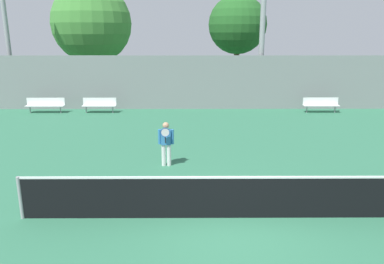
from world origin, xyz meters
TOP-DOWN VIEW (x-y plane):
  - ground_plane at (0.00, 0.00)m, footprint 100.00×100.00m
  - tennis_net at (0.00, 0.00)m, footprint 10.27×0.09m
  - tennis_player at (-1.77, 3.74)m, footprint 0.54×0.41m
  - bench_courtside_near at (6.47, 12.47)m, footprint 2.00×0.40m
  - bench_courtside_far at (-9.14, 12.47)m, footprint 2.14×0.40m
  - bench_adjacent_court at (-6.08, 12.47)m, footprint 1.88×0.40m
  - light_pole_near_left at (-11.86, 14.67)m, footprint 0.90×0.60m
  - light_pole_far_right at (3.23, 13.98)m, footprint 0.90×0.60m
  - back_fence at (0.00, 13.54)m, footprint 32.56×0.06m
  - tree_green_tall at (2.35, 18.56)m, footprint 4.03×4.03m
  - tree_green_broad at (-7.87, 19.01)m, footprint 5.58×5.58m

SIDE VIEW (x-z plane):
  - ground_plane at x=0.00m, z-range 0.00..0.00m
  - bench_adjacent_court at x=-6.08m, z-range 0.09..0.94m
  - bench_courtside_near at x=6.47m, z-range 0.10..0.94m
  - bench_courtside_far at x=-9.14m, z-range 0.10..0.94m
  - tennis_net at x=0.00m, z-range 0.01..1.10m
  - tennis_player at x=-1.77m, z-range 0.09..1.62m
  - back_fence at x=0.00m, z-range 0.00..3.13m
  - tree_green_tall at x=2.35m, z-range 1.43..8.37m
  - tree_green_broad at x=-7.87m, z-range 1.11..8.92m
  - light_pole_near_left at x=-11.86m, z-range 0.73..9.89m
  - light_pole_far_right at x=3.23m, z-range 0.54..10.13m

